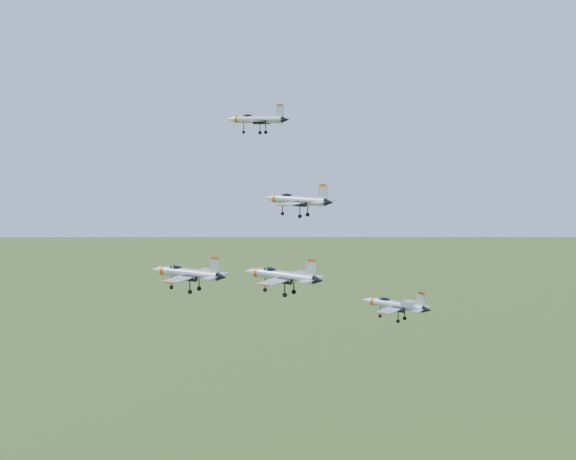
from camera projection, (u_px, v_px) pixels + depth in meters
The scene contains 5 objects.
jet_lead at pixel (257, 119), 132.35m from camera, with size 11.58×9.76×3.12m.
jet_left_high at pixel (297, 200), 122.99m from camera, with size 12.59×10.44×3.36m.
jet_right_high at pixel (187, 273), 104.02m from camera, with size 11.74×9.86×3.15m.
jet_left_low at pixel (395, 304), 120.62m from camera, with size 11.77×9.69×3.15m.
jet_right_low at pixel (282, 275), 103.84m from camera, with size 12.19×10.12×3.26m.
Camera 1 is at (72.01, -93.87, 159.53)m, focal length 50.00 mm.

